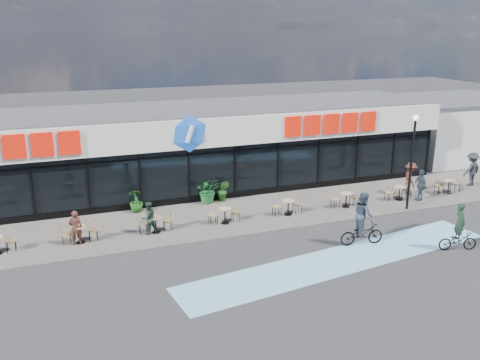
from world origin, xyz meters
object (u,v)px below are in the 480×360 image
Objects in this scene: patron_left at (76,228)px; patron_right at (148,218)px; potted_plant_mid at (223,191)px; cyclist_b at (362,224)px; potted_plant_right at (208,190)px; lamp_post at (412,154)px; pedestrian_b at (410,178)px; cyclist_a at (458,234)px; pedestrian_a at (420,185)px; pedestrian_c at (472,169)px; potted_plant_left at (136,201)px.

patron_left is 1.02× the size of patron_right.
potted_plant_mid is 0.48× the size of cyclist_b.
potted_plant_right is 7.43m from patron_left.
patron_left is 3.08m from patron_right.
potted_plant_mid is 8.21m from patron_left.
patron_right is at bearing 174.26° from lamp_post.
pedestrian_b is 7.04m from cyclist_a.
cyclist_b reaches higher than patron_left.
patron_left is at bearing -82.47° from pedestrian_a.
patron_right is 13.12m from cyclist_a.
lamp_post is at bearing -50.52° from pedestrian_a.
potted_plant_right is 0.91× the size of patron_right.
pedestrian_c reaches higher than patron_right.
patron_right reaches higher than potted_plant_mid.
lamp_post is 3.53× the size of potted_plant_right.
patron_right is at bearing 176.61° from patron_left.
pedestrian_a is (14.28, -3.39, 0.26)m from potted_plant_left.
pedestrian_b reaches higher than pedestrian_a.
patron_right is (0.07, -2.97, 0.17)m from potted_plant_left.
cyclist_b is at bearing 131.96° from patron_right.
pedestrian_a is at bearing 173.24° from patron_left.
pedestrian_b is (17.44, 0.75, 0.14)m from patron_left.
cyclist_a is 0.88× the size of cyclist_b.
pedestrian_b is 0.93× the size of pedestrian_c.
pedestrian_b is (10.73, -2.43, 0.22)m from potted_plant_right.
cyclist_a is at bearing -47.94° from potted_plant_right.
patron_left is 0.73× the size of cyclist_a.
potted_plant_right is 11.12m from pedestrian_a.
lamp_post is 2.46× the size of pedestrian_c.
potted_plant_mid is at bearing -162.81° from patron_left.
patron_left reaches higher than potted_plant_right.
potted_plant_right is at bearing -99.70° from pedestrian_a.
pedestrian_a reaches higher than potted_plant_left.
pedestrian_c is (14.25, -2.32, 0.41)m from potted_plant_mid.
pedestrian_c is 11.50m from cyclist_b.
patron_right is at bearing -140.04° from potted_plant_right.
potted_plant_right is 0.58× the size of cyclist_b.
potted_plant_right is (3.72, 0.08, 0.10)m from potted_plant_left.
lamp_post is 9.64m from potted_plant_mid.
potted_plant_right is at bearing 132.06° from cyclist_a.
pedestrian_c is (4.36, 0.14, 0.07)m from pedestrian_b.
potted_plant_right is at bearing -178.45° from potted_plant_mid.
cyclist_a reaches higher than pedestrian_b.
patron_right is at bearing 153.92° from cyclist_b.
potted_plant_left is 0.77× the size of patron_left.
cyclist_a is (-7.01, -6.66, -0.38)m from pedestrian_c.
potted_plant_mid is 0.55× the size of cyclist_a.
pedestrian_c reaches higher than potted_plant_right.
potted_plant_mid is at bearing -101.26° from pedestrian_a.
pedestrian_c is at bearing 176.53° from patron_left.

